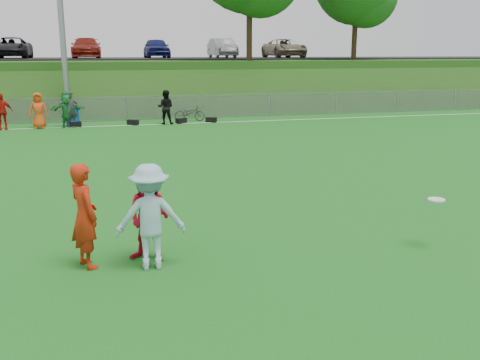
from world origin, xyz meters
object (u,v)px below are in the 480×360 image
object	(u,v)px
recycling_bin	(73,117)
bicycle	(190,113)
player_red_center	(149,217)
player_blue	(150,217)
frisbee	(436,200)
player_red_left	(84,216)

from	to	relation	value
recycling_bin	bicycle	xyz separation A→B (m)	(5.87, 0.71, -0.06)
player_red_center	player_blue	distance (m)	0.32
player_blue	frisbee	bearing A→B (deg)	177.96
player_red_center	frisbee	xyz separation A→B (m)	(5.12, -0.72, 0.13)
recycling_bin	bicycle	distance (m)	5.92
frisbee	recycling_bin	size ratio (longest dim) A/B	0.32
player_blue	bicycle	bearing A→B (deg)	-99.03
player_red_center	bicycle	size ratio (longest dim) A/B	1.00
bicycle	frisbee	bearing A→B (deg)	-160.36
player_red_left	bicycle	world-z (taller)	player_red_left
player_red_left	recycling_bin	xyz separation A→B (m)	(-0.86, 18.29, -0.42)
player_red_center	recycling_bin	xyz separation A→B (m)	(-1.91, 18.31, -0.32)
recycling_bin	bicycle	size ratio (longest dim) A/B	0.60
frisbee	bicycle	xyz separation A→B (m)	(-1.16, 19.75, -0.51)
player_red_left	player_blue	world-z (taller)	player_red_left
player_red_left	bicycle	xyz separation A→B (m)	(5.02, 19.00, -0.48)
recycling_bin	frisbee	bearing A→B (deg)	-69.72
frisbee	recycling_bin	distance (m)	20.30
player_red_left	player_blue	xyz separation A→B (m)	(1.05, -0.33, -0.00)
frisbee	player_blue	bearing A→B (deg)	175.40
player_red_left	player_blue	bearing A→B (deg)	-132.70
player_blue	player_red_left	bearing A→B (deg)	-15.07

